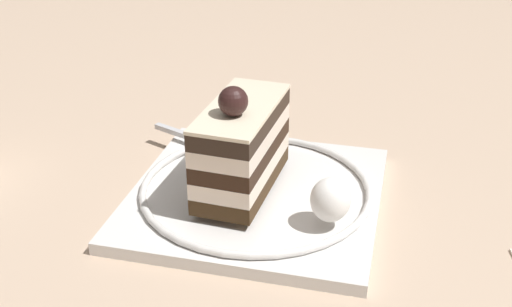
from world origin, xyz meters
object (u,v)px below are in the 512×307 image
object	(u,v)px
dessert_plate	(256,194)
whipped_cream_dollop	(330,200)
fork	(208,143)
cake_slice	(241,145)

from	to	relation	value
dessert_plate	whipped_cream_dollop	world-z (taller)	whipped_cream_dollop
whipped_cream_dollop	fork	size ratio (longest dim) A/B	0.32
cake_slice	fork	xyz separation A→B (m)	(-0.04, 0.07, -0.04)
whipped_cream_dollop	fork	xyz separation A→B (m)	(-0.12, 0.11, -0.02)
whipped_cream_dollop	cake_slice	bearing A→B (deg)	149.62
whipped_cream_dollop	fork	bearing A→B (deg)	135.56
cake_slice	dessert_plate	bearing A→B (deg)	11.15
dessert_plate	cake_slice	distance (m)	0.05
fork	cake_slice	bearing A→B (deg)	-59.21
fork	whipped_cream_dollop	bearing A→B (deg)	-44.44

